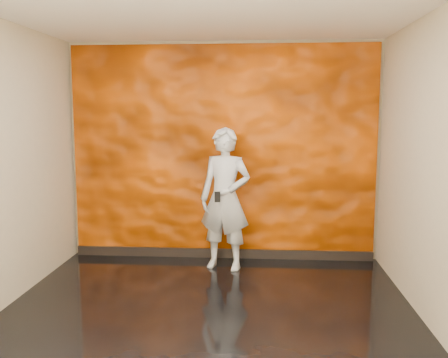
{
  "coord_description": "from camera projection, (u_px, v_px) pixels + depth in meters",
  "views": [
    {
      "loc": [
        0.5,
        -4.44,
        1.91
      ],
      "look_at": [
        0.09,
        0.99,
        1.17
      ],
      "focal_mm": 40.0,
      "sensor_mm": 36.0,
      "label": 1
    }
  ],
  "objects": [
    {
      "name": "phone",
      "position": [
        217.0,
        197.0,
        5.81
      ],
      "size": [
        0.07,
        0.02,
        0.13
      ],
      "primitive_type": "cube",
      "rotation": [
        0.0,
        0.0,
        0.11
      ],
      "color": "black",
      "rests_on": "man"
    },
    {
      "name": "baseboard",
      "position": [
        223.0,
        253.0,
        6.57
      ],
      "size": [
        3.9,
        0.04,
        0.12
      ],
      "primitive_type": "cube",
      "color": "black",
      "rests_on": "ground"
    },
    {
      "name": "feature_wall",
      "position": [
        223.0,
        153.0,
        6.43
      ],
      "size": [
        3.9,
        0.06,
        2.75
      ],
      "primitive_type": "cube",
      "color": "#F65A00",
      "rests_on": "ground"
    },
    {
      "name": "room",
      "position": [
        206.0,
        169.0,
        4.49
      ],
      "size": [
        4.02,
        4.02,
        2.81
      ],
      "color": "black",
      "rests_on": "ground"
    },
    {
      "name": "man",
      "position": [
        225.0,
        199.0,
        6.04
      ],
      "size": [
        0.71,
        0.56,
        1.73
      ],
      "primitive_type": "imported",
      "rotation": [
        0.0,
        0.0,
        -0.26
      ],
      "color": "#989EA6",
      "rests_on": "ground"
    }
  ]
}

